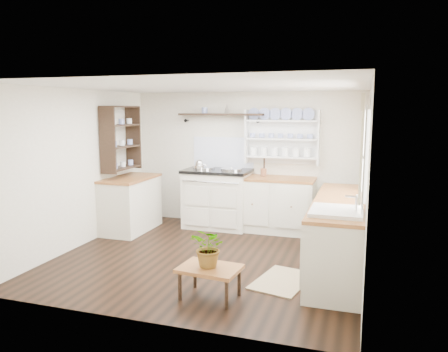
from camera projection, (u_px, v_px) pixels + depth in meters
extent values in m
cube|color=black|center=(209.00, 258.00, 5.96)|extent=(4.00, 3.80, 0.01)
cube|color=beige|center=(245.00, 159.00, 7.57)|extent=(4.00, 0.02, 2.30)
cube|color=beige|center=(367.00, 182.00, 5.18)|extent=(0.02, 3.80, 2.30)
cube|color=beige|center=(80.00, 168.00, 6.39)|extent=(0.02, 3.80, 2.30)
cube|color=white|center=(208.00, 86.00, 5.61)|extent=(4.00, 3.80, 0.01)
cube|color=white|center=(365.00, 151.00, 5.28)|extent=(0.04, 1.40, 1.00)
cube|color=white|center=(363.00, 151.00, 5.29)|extent=(0.02, 1.50, 1.10)
cube|color=beige|center=(363.00, 103.00, 5.20)|extent=(0.04, 1.55, 0.18)
cube|color=beige|center=(218.00, 200.00, 7.48)|extent=(1.08, 0.70, 0.95)
cube|color=black|center=(218.00, 171.00, 7.41)|extent=(1.12, 0.74, 0.05)
cylinder|color=silver|center=(204.00, 168.00, 7.48)|extent=(0.37, 0.37, 0.03)
cylinder|color=silver|center=(231.00, 169.00, 7.33)|extent=(0.37, 0.37, 0.03)
cylinder|color=silver|center=(210.00, 182.00, 7.06)|extent=(0.97, 0.02, 0.02)
cube|color=beige|center=(275.00, 205.00, 7.21)|extent=(1.25, 0.60, 0.88)
cube|color=brown|center=(276.00, 179.00, 7.15)|extent=(1.27, 0.63, 0.04)
cube|color=beige|center=(339.00, 235.00, 5.47)|extent=(0.60, 2.40, 0.88)
cube|color=brown|center=(340.00, 201.00, 5.40)|extent=(0.62, 2.43, 0.04)
cube|color=white|center=(336.00, 222.00, 4.71)|extent=(0.55, 0.60, 0.28)
cylinder|color=silver|center=(356.00, 205.00, 4.62)|extent=(0.02, 0.02, 0.22)
cube|color=beige|center=(131.00, 204.00, 7.25)|extent=(0.60, 1.10, 0.88)
cube|color=brown|center=(130.00, 178.00, 7.18)|extent=(0.62, 1.13, 0.04)
cube|color=white|center=(283.00, 137.00, 7.30)|extent=(1.20, 0.03, 0.90)
cube|color=white|center=(282.00, 137.00, 7.21)|extent=(1.20, 0.22, 0.02)
cylinder|color=navy|center=(282.00, 121.00, 7.18)|extent=(0.20, 0.02, 0.20)
cube|color=black|center=(221.00, 114.00, 7.45)|extent=(1.50, 0.24, 0.04)
cone|color=black|center=(188.00, 121.00, 7.73)|extent=(0.06, 0.20, 0.06)
cone|color=black|center=(259.00, 121.00, 7.34)|extent=(0.06, 0.20, 0.06)
cube|color=black|center=(121.00, 138.00, 7.13)|extent=(0.28, 0.80, 1.05)
cylinder|color=brown|center=(264.00, 172.00, 7.28)|extent=(0.10, 0.10, 0.12)
cube|color=brown|center=(210.00, 269.00, 4.64)|extent=(0.68, 0.51, 0.04)
cylinder|color=black|center=(180.00, 286.00, 4.61)|extent=(0.04, 0.04, 0.31)
cylinder|color=black|center=(195.00, 275.00, 4.94)|extent=(0.04, 0.04, 0.31)
cylinder|color=black|center=(226.00, 295.00, 4.40)|extent=(0.04, 0.04, 0.31)
cylinder|color=black|center=(239.00, 282.00, 4.73)|extent=(0.04, 0.04, 0.31)
imported|color=#3F7233|center=(210.00, 247.00, 4.61)|extent=(0.48, 0.46, 0.43)
cube|color=#968757|center=(282.00, 281.00, 5.13)|extent=(0.72, 0.95, 0.02)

